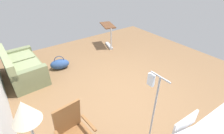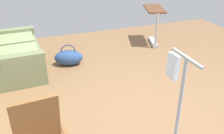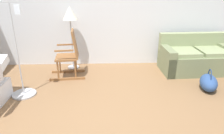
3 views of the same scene
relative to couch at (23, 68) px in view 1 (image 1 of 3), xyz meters
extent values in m
plane|color=olive|center=(-2.06, -1.89, -0.31)|extent=(7.45, 7.45, 0.00)
cube|color=silver|center=(-3.85, -1.68, 0.32)|extent=(0.06, 0.56, 0.28)
cylinder|color=black|center=(-4.05, -2.78, -0.26)|extent=(0.10, 0.10, 0.10)
cube|color=#737D57|center=(0.00, -0.03, -0.08)|extent=(1.63, 0.92, 0.45)
cube|color=gray|center=(-0.36, -0.09, 0.18)|extent=(0.70, 0.67, 0.10)
cube|color=gray|center=(0.37, -0.06, 0.18)|extent=(0.70, 0.67, 0.10)
cube|color=gray|center=(-0.01, 0.31, 0.34)|extent=(1.61, 0.23, 0.40)
cube|color=#737D57|center=(-0.71, -0.06, -0.01)|extent=(0.22, 0.86, 0.60)
cube|color=#737D57|center=(0.71, 0.00, -0.01)|extent=(0.22, 0.86, 0.60)
cylinder|color=brown|center=(-2.78, -0.39, -0.06)|extent=(0.04, 0.04, 0.40)
cube|color=brown|center=(-2.78, -0.20, 0.44)|extent=(0.16, 0.44, 0.60)
cube|color=brown|center=(-2.98, -0.45, 0.36)|extent=(0.39, 0.08, 0.03)
cone|color=silver|center=(-2.92, 0.29, 1.02)|extent=(0.34, 0.34, 0.30)
cube|color=#B2B5BA|center=(0.30, -3.12, -0.27)|extent=(0.61, 0.29, 0.08)
cylinder|color=black|center=(0.05, -3.05, -0.28)|extent=(0.07, 0.07, 0.06)
cylinder|color=black|center=(0.55, -3.20, -0.28)|extent=(0.07, 0.07, 0.06)
cylinder|color=#B2B5BA|center=(0.05, -3.05, 0.14)|extent=(0.05, 0.05, 0.74)
cube|color=brown|center=(0.44, -3.16, 0.51)|extent=(0.88, 0.62, 0.04)
ellipsoid|color=#2D4C84|center=(-0.12, -0.98, -0.16)|extent=(0.46, 0.63, 0.30)
torus|color=navy|center=(-0.12, -0.98, -0.03)|extent=(0.10, 0.29, 0.30)
cylinder|color=#B2B5BA|center=(-3.67, -1.06, 0.55)|extent=(0.02, 0.02, 1.65)
cube|color=#B2B5BA|center=(-3.67, -1.06, 1.37)|extent=(0.28, 0.02, 0.02)
cube|color=white|center=(-3.55, -1.06, 1.26)|extent=(0.09, 0.04, 0.16)
camera|label=1|loc=(-4.57, 0.26, 2.44)|focal=26.42mm
camera|label=2|loc=(-4.74, -0.22, 1.97)|focal=40.59mm
camera|label=3|loc=(-2.15, -4.69, 1.68)|focal=34.40mm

